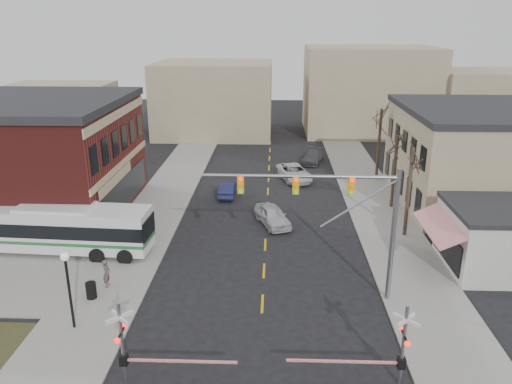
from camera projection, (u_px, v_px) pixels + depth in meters
ground at (261, 324)px, 26.85m from camera, size 160.00×160.00×0.00m
sidewalk_west at (165, 197)px, 46.07m from camera, size 5.00×60.00×0.12m
sidewalk_east at (372, 199)px, 45.38m from camera, size 5.00×60.00×0.12m
awning_shop at (512, 238)px, 32.18m from camera, size 9.74×6.20×4.30m
tree_east_a at (409, 192)px, 36.67m from camera, size 0.28×0.28×6.75m
tree_east_b at (394, 172)px, 42.40m from camera, size 0.28×0.28×6.30m
tree_east_c at (379, 145)px, 49.80m from camera, size 0.28×0.28×7.20m
transit_bus at (58, 228)px, 34.57m from camera, size 13.04×3.57×3.32m
traffic_signal_mast at (342, 207)px, 27.38m from camera, size 10.71×0.30×8.00m
rr_crossing_west at (132, 344)px, 22.00m from camera, size 5.60×1.36×4.00m
rr_crossing_east at (393, 346)px, 21.82m from camera, size 5.60×1.36×4.00m
street_lamp at (67, 275)px, 25.37m from camera, size 0.44×0.44×4.33m
trash_bin at (91, 290)px, 28.99m from camera, size 0.60×0.60×0.98m
car_a at (272, 216)px, 39.65m from camera, size 3.37×4.89×1.55m
car_b at (227, 189)px, 46.23m from camera, size 1.46×4.07×1.34m
car_c at (294, 173)px, 50.88m from camera, size 3.99×5.99×1.53m
car_d at (313, 157)px, 57.03m from camera, size 3.09×5.08×1.38m
pedestrian_near at (107, 273)px, 30.15m from camera, size 0.44×0.65×1.75m
pedestrian_far at (96, 247)px, 33.93m from camera, size 0.92×0.86×1.52m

